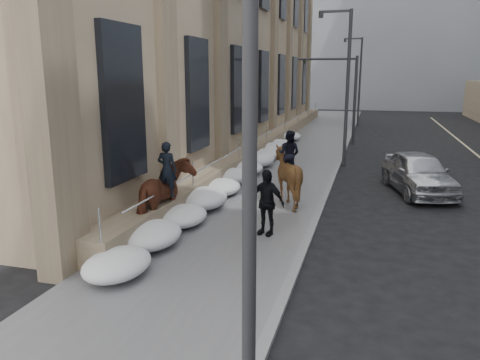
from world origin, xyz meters
The scene contains 15 objects.
ground centered at (0.00, 0.00, 0.00)m, with size 140.00×140.00×0.00m, color black.
sidewalk centered at (0.00, 10.00, 0.06)m, with size 5.00×80.00×0.12m, color #58585A.
curb centered at (2.62, 10.00, 0.06)m, with size 0.24×80.00×0.12m, color slate.
limestone_building centered at (-5.26, 19.96, 8.90)m, with size 6.10×44.00×18.00m.
bg_building_mid centered at (4.00, 60.00, 14.00)m, with size 30.00×12.00×28.00m, color slate.
bg_building_far centered at (-6.00, 72.00, 10.00)m, with size 24.00×12.00×20.00m, color gray.
streetlight_near centered at (2.74, -6.00, 4.58)m, with size 1.71×0.24×8.00m.
streetlight_mid centered at (2.74, 14.00, 4.58)m, with size 1.71×0.24×8.00m.
streetlight_far centered at (2.74, 34.00, 4.58)m, with size 1.71×0.24×8.00m.
traffic_signal centered at (2.07, 22.00, 4.00)m, with size 4.10×0.22×6.00m.
snow_bank centered at (-1.42, 8.11, 0.47)m, with size 1.70×18.10×0.76m.
mounted_horse_left centered at (-1.76, 1.59, 1.23)m, with size 1.20×2.53×2.72m.
mounted_horse_right centered at (1.35, 5.42, 1.27)m, with size 2.06×2.23×2.71m.
pedestrian centered at (1.36, 1.89, 1.12)m, with size 1.17×0.49×1.99m, color black.
car_silver centered at (6.20, 8.93, 0.86)m, with size 2.03×5.04×1.72m, color #ADAFB5.
Camera 1 is at (4.26, -11.22, 4.87)m, focal length 35.00 mm.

